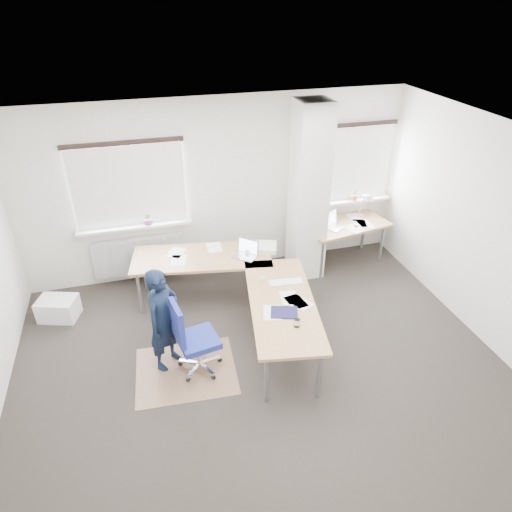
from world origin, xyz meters
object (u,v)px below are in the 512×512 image
object	(u,v)px
desk_main	(242,278)
task_chair	(196,351)
desk_side	(346,226)
person	(164,320)

from	to	relation	value
desk_main	task_chair	size ratio (longest dim) A/B	2.86
desk_main	desk_side	xyz separation A→B (m)	(2.03, 1.05, -0.01)
desk_main	task_chair	xyz separation A→B (m)	(-0.79, -0.81, -0.40)
desk_side	task_chair	xyz separation A→B (m)	(-2.83, -1.87, -0.39)
task_chair	person	xyz separation A→B (m)	(-0.32, 0.21, 0.40)
desk_main	desk_side	bearing A→B (deg)	37.40
desk_main	task_chair	world-z (taller)	task_chair
desk_side	person	size ratio (longest dim) A/B	1.09
desk_main	desk_side	world-z (taller)	desk_side
desk_main	desk_side	distance (m)	2.29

